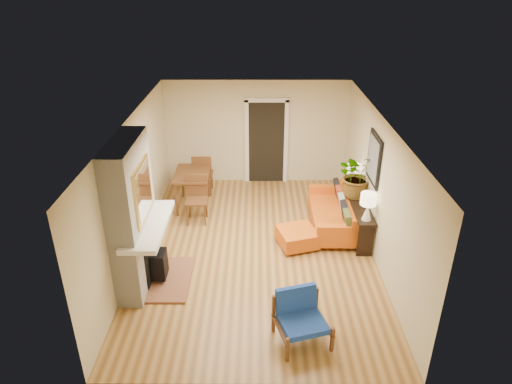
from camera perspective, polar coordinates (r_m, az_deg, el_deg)
room_shell at (r=10.86m, az=3.25°, el=6.09°), size 6.50×6.50×6.50m
fireplace at (r=7.80m, az=-14.92°, el=-3.27°), size 1.09×1.68×2.60m
sofa at (r=9.73m, az=9.93°, el=-2.62°), size 0.87×1.96×0.77m
ottoman at (r=9.06m, az=5.17°, el=-5.59°), size 0.88×0.88×0.36m
blue_chair at (r=6.94m, az=5.53°, el=-14.96°), size 0.89×0.88×0.76m
dining_table at (r=10.40m, az=-7.52°, el=1.56°), size 0.79×1.90×1.02m
console_table at (r=9.50m, az=12.61°, el=-2.01°), size 0.34×1.85×0.72m
lamp_near at (r=8.66m, az=13.83°, el=-1.41°), size 0.30×0.30×0.54m
lamp_far at (r=9.87m, az=12.14°, el=2.29°), size 0.30×0.30×0.54m
houseplant at (r=9.47m, az=12.58°, el=2.12°), size 1.06×1.00×0.95m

